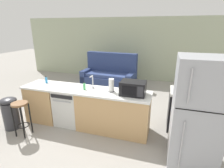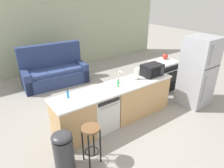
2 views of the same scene
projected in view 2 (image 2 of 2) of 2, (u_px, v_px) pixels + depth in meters
ground_plane at (111, 123)px, 4.67m from camera, size 24.00×24.00×0.00m
wall_back at (52, 36)px, 7.37m from camera, size 10.00×0.06×2.60m
kitchen_counter at (119, 104)px, 4.61m from camera, size 2.94×0.66×0.90m
dishwasher at (102, 111)px, 4.35m from camera, size 0.58×0.61×0.84m
stove_range at (163, 75)px, 6.12m from camera, size 0.76×0.68×0.90m
refrigerator at (198, 72)px, 5.12m from camera, size 0.72×0.73×1.81m
microwave at (152, 70)px, 4.88m from camera, size 0.50×0.37×0.28m
sink_faucet at (119, 78)px, 4.47m from camera, size 0.07×0.18×0.30m
paper_towel_roll at (137, 74)px, 4.66m from camera, size 0.14×0.14×0.28m
soap_bottle at (118, 83)px, 4.32m from camera, size 0.06×0.06×0.18m
dish_soap_bottle at (68, 95)px, 3.86m from camera, size 0.06×0.06×0.18m
kettle at (165, 56)px, 6.08m from camera, size 0.21×0.17×0.19m
bar_stool at (91, 137)px, 3.39m from camera, size 0.32×0.32×0.74m
trash_bin at (64, 151)px, 3.32m from camera, size 0.35×0.35×0.74m
couch at (54, 72)px, 6.53m from camera, size 2.06×1.04×1.27m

